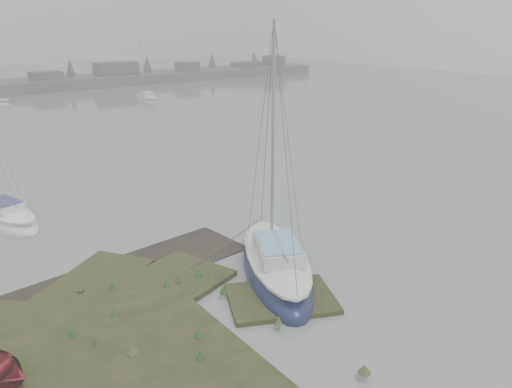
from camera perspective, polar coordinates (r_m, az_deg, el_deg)
The scene contains 5 objects.
ground at distance 43.57m, azimuth -24.45°, elevation 5.60°, with size 160.00×160.00×0.00m, color slate.
far_shoreline at distance 82.26m, azimuth -11.35°, elevation 13.11°, with size 60.00×8.00×4.15m.
sailboat_main at distance 18.58m, azimuth 2.32°, elevation -8.46°, with size 5.20×7.13×9.70m.
sailboat_white at distance 26.01m, azimuth -26.87°, elevation -2.51°, with size 3.08×5.56×7.46m.
sailboat_far_b at distance 60.76m, azimuth -12.36°, elevation 10.46°, with size 2.32×5.60×7.69m.
Camera 1 is at (-9.03, -11.69, 8.88)m, focal length 35.00 mm.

